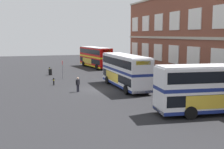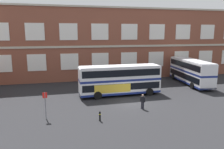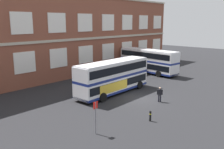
% 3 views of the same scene
% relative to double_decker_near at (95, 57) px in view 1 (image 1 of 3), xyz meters
% --- Properties ---
extents(ground_plane, '(120.00, 120.00, 0.00)m').
position_rel_double_decker_near_xyz_m(ground_plane, '(23.08, -3.60, -2.15)').
color(ground_plane, '#232326').
extents(double_decker_near, '(11.26, 4.21, 4.07)m').
position_rel_double_decker_near_xyz_m(double_decker_near, '(0.00, 0.00, 0.00)').
color(double_decker_near, red).
rests_on(double_decker_near, ground).
extents(double_decker_middle, '(11.03, 2.98, 4.07)m').
position_rel_double_decker_near_xyz_m(double_decker_middle, '(22.59, -1.76, 0.00)').
color(double_decker_middle, silver).
rests_on(double_decker_middle, ground).
extents(double_decker_far, '(3.75, 11.21, 4.07)m').
position_rel_double_decker_near_xyz_m(double_decker_far, '(35.88, 1.99, 0.00)').
color(double_decker_far, silver).
rests_on(double_decker_far, ground).
extents(waiting_passenger, '(0.46, 0.57, 1.70)m').
position_rel_double_decker_near_xyz_m(waiting_passenger, '(23.53, -7.83, -1.22)').
color(waiting_passenger, black).
rests_on(waiting_passenger, ground).
extents(bus_stand_flag, '(0.44, 0.10, 2.70)m').
position_rel_double_decker_near_xyz_m(bus_stand_flag, '(13.18, -8.24, -0.51)').
color(bus_stand_flag, slate).
rests_on(bus_stand_flag, ground).
extents(station_litter_bin, '(0.60, 0.60, 1.03)m').
position_rel_double_decker_near_xyz_m(station_litter_bin, '(8.46, -9.62, -1.63)').
color(station_litter_bin, black).
rests_on(station_litter_bin, ground).
extents(safety_bollard_west, '(0.19, 0.19, 0.95)m').
position_rel_double_decker_near_xyz_m(safety_bollard_west, '(5.03, -9.43, -1.66)').
color(safety_bollard_west, black).
rests_on(safety_bollard_west, ground).
extents(safety_bollard_east, '(0.19, 0.19, 0.95)m').
position_rel_double_decker_near_xyz_m(safety_bollard_east, '(18.27, -10.05, -1.66)').
color(safety_bollard_east, black).
rests_on(safety_bollard_east, ground).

